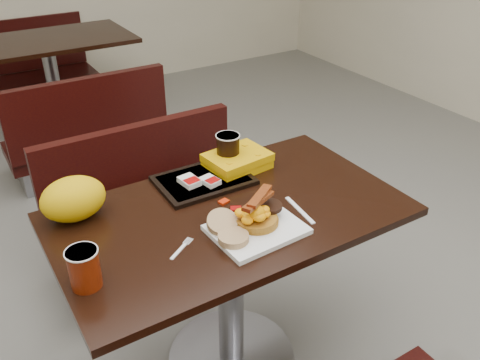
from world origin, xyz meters
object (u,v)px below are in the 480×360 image
fork (178,251)px  table_near (231,292)px  pancake_stack (257,219)px  coffee_cup_far (228,149)px  clamshell (237,161)px  bench_far_n (34,66)px  knife (300,210)px  tray (204,180)px  bench_far_s (83,123)px  hashbrown_sleeve_left (189,181)px  hashbrown_sleeve_right (210,181)px  table_far (55,89)px  paper_bag (73,199)px  bench_near_n (157,209)px  platter (257,229)px  coffee_cup_near (84,269)px

fork → table_near: bearing=-9.0°
pancake_stack → coffee_cup_far: coffee_cup_far is taller
table_near → clamshell: clamshell is taller
bench_far_n → knife: knife is taller
tray → bench_far_s: bearing=91.4°
knife → hashbrown_sleeve_left: size_ratio=2.22×
hashbrown_sleeve_right → knife: bearing=-69.4°
tray → hashbrown_sleeve_left: bearing=-172.5°
table_far → hashbrown_sleeve_left: (-0.05, -2.39, 0.40)m
table_near → paper_bag: size_ratio=5.53×
hashbrown_sleeve_right → paper_bag: size_ratio=0.33×
pancake_stack → paper_bag: 0.61m
bench_near_n → hashbrown_sleeve_left: 0.64m
clamshell → coffee_cup_far: bearing=125.2°
bench_far_n → platter: (0.01, -3.45, 0.40)m
bench_far_n → coffee_cup_far: 3.07m
bench_far_n → paper_bag: paper_bag is taller
platter → bench_far_n: bearing=87.6°
bench_near_n → table_far: (0.00, 1.90, 0.02)m
platter → hashbrown_sleeve_left: (-0.06, 0.36, 0.02)m
pancake_stack → tray: (-0.01, 0.35, -0.02)m
coffee_cup_near → fork: bearing=0.1°
table_near → clamshell: 0.51m
bench_far_s → knife: knife is taller
hashbrown_sleeve_right → paper_bag: (-0.48, 0.06, 0.05)m
bench_near_n → bench_far_s: same height
table_far → paper_bag: (-0.46, -2.36, 0.45)m
clamshell → platter: bearing=-119.3°
platter → hashbrown_sleeve_right: 0.33m
hashbrown_sleeve_right → table_near: bearing=-107.3°
bench_far_n → platter: platter is taller
hashbrown_sleeve_left → hashbrown_sleeve_right: 0.08m
coffee_cup_near → bench_far_s: bearing=75.1°
platter → knife: bearing=4.6°
bench_near_n → bench_far_n: same height
bench_far_s → coffee_cup_near: 2.13m
coffee_cup_far → bench_far_s: bearing=95.4°
fork → clamshell: bearing=6.4°
clamshell → paper_bag: 0.64m
table_near → coffee_cup_far: bearing=60.4°
knife → hashbrown_sleeve_right: 0.36m
platter → tray: 0.37m
hashbrown_sleeve_right → clamshell: 0.18m
hashbrown_sleeve_right → pancake_stack: bearing=-100.0°
table_far → bench_far_s: table_far is taller
bench_near_n → platter: size_ratio=3.46×
bench_far_n → table_far: bearing=-90.0°
table_near → bench_near_n: bearing=90.0°
tray → clamshell: size_ratio=1.46×
pancake_stack → clamshell: 0.41m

